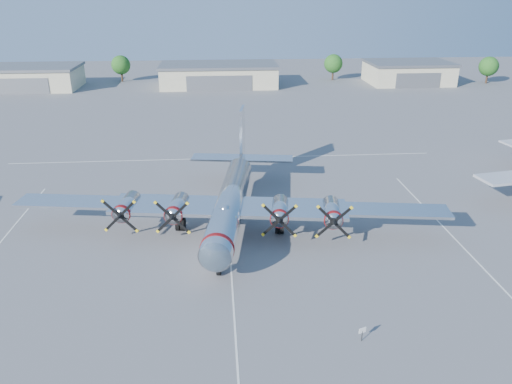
{
  "coord_description": "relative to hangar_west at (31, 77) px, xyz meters",
  "views": [
    {
      "loc": [
        -0.85,
        -43.15,
        22.77
      ],
      "look_at": [
        2.96,
        4.2,
        3.2
      ],
      "focal_mm": 35.0,
      "sensor_mm": 36.0,
      "label": 1
    }
  ],
  "objects": [
    {
      "name": "info_placard",
      "position": [
        53.72,
        -97.69,
        -1.96
      ],
      "size": [
        0.55,
        0.23,
        1.08
      ],
      "rotation": [
        0.0,
        0.0,
        0.34
      ],
      "color": "black",
      "rests_on": "ground"
    },
    {
      "name": "ground",
      "position": [
        45.0,
        -81.96,
        -2.71
      ],
      "size": [
        260.0,
        260.0,
        0.0
      ],
      "primitive_type": "plane",
      "color": "#58585B",
      "rests_on": "ground"
    },
    {
      "name": "tree_east",
      "position": [
        75.0,
        6.04,
        1.51
      ],
      "size": [
        4.8,
        4.8,
        6.64
      ],
      "color": "#382619",
      "rests_on": "ground"
    },
    {
      "name": "main_bomber_b29",
      "position": [
        45.39,
        -78.43,
        -2.71
      ],
      "size": [
        46.13,
        34.84,
        9.37
      ],
      "primitive_type": null,
      "rotation": [
        0.0,
        0.0,
        -0.15
      ],
      "color": "silver",
      "rests_on": "ground"
    },
    {
      "name": "hangar_west",
      "position": [
        0.0,
        0.0,
        0.0
      ],
      "size": [
        22.6,
        14.6,
        5.4
      ],
      "color": "#BBB695",
      "rests_on": "ground"
    },
    {
      "name": "hangar_center",
      "position": [
        45.0,
        -0.0,
        -0.0
      ],
      "size": [
        28.6,
        14.6,
        5.4
      ],
      "color": "#BBB695",
      "rests_on": "ground"
    },
    {
      "name": "parking_lines",
      "position": [
        45.0,
        -83.71,
        -2.71
      ],
      "size": [
        60.0,
        50.08,
        0.01
      ],
      "color": "silver",
      "rests_on": "ground"
    },
    {
      "name": "tree_far_east",
      "position": [
        113.0,
        -1.96,
        1.51
      ],
      "size": [
        4.8,
        4.8,
        6.64
      ],
      "color": "#382619",
      "rests_on": "ground"
    },
    {
      "name": "hangar_east",
      "position": [
        93.0,
        0.0,
        0.0
      ],
      "size": [
        20.6,
        14.6,
        5.4
      ],
      "color": "#BBB695",
      "rests_on": "ground"
    },
    {
      "name": "tree_west",
      "position": [
        20.0,
        8.04,
        1.51
      ],
      "size": [
        4.8,
        4.8,
        6.64
      ],
      "color": "#382619",
      "rests_on": "ground"
    }
  ]
}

